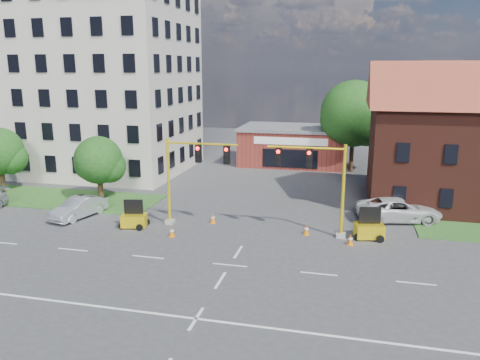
{
  "coord_description": "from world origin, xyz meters",
  "views": [
    {
      "loc": [
        6.25,
        -23.85,
        10.89
      ],
      "look_at": [
        -1.79,
        10.0,
        2.54
      ],
      "focal_mm": 35.0,
      "sensor_mm": 36.0,
      "label": 1
    }
  ],
  "objects_px": {
    "signal_mast_east": "(318,178)",
    "pickup_white": "(399,210)",
    "signal_mast_west": "(190,172)",
    "trailer_east": "(369,229)",
    "trailer_west": "(134,219)"
  },
  "relations": [
    {
      "from": "trailer_west",
      "to": "trailer_east",
      "type": "height_order",
      "value": "trailer_east"
    },
    {
      "from": "signal_mast_west",
      "to": "trailer_east",
      "type": "relative_size",
      "value": 3.03
    },
    {
      "from": "trailer_east",
      "to": "trailer_west",
      "type": "bearing_deg",
      "value": 171.18
    },
    {
      "from": "signal_mast_west",
      "to": "trailer_east",
      "type": "height_order",
      "value": "signal_mast_west"
    },
    {
      "from": "pickup_white",
      "to": "trailer_west",
      "type": "bearing_deg",
      "value": 96.39
    },
    {
      "from": "trailer_west",
      "to": "pickup_white",
      "type": "relative_size",
      "value": 0.32
    },
    {
      "from": "signal_mast_east",
      "to": "pickup_white",
      "type": "xyz_separation_m",
      "value": [
        5.63,
        4.56,
        -3.08
      ]
    },
    {
      "from": "signal_mast_east",
      "to": "pickup_white",
      "type": "bearing_deg",
      "value": 39.02
    },
    {
      "from": "trailer_west",
      "to": "signal_mast_east",
      "type": "bearing_deg",
      "value": -6.84
    },
    {
      "from": "trailer_west",
      "to": "pickup_white",
      "type": "height_order",
      "value": "trailer_west"
    },
    {
      "from": "trailer_east",
      "to": "signal_mast_east",
      "type": "bearing_deg",
      "value": 169.8
    },
    {
      "from": "trailer_west",
      "to": "trailer_east",
      "type": "bearing_deg",
      "value": -7.22
    },
    {
      "from": "signal_mast_east",
      "to": "trailer_west",
      "type": "height_order",
      "value": "signal_mast_east"
    },
    {
      "from": "signal_mast_west",
      "to": "trailer_west",
      "type": "distance_m",
      "value": 5.2
    },
    {
      "from": "pickup_white",
      "to": "signal_mast_west",
      "type": "bearing_deg",
      "value": 96.24
    }
  ]
}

